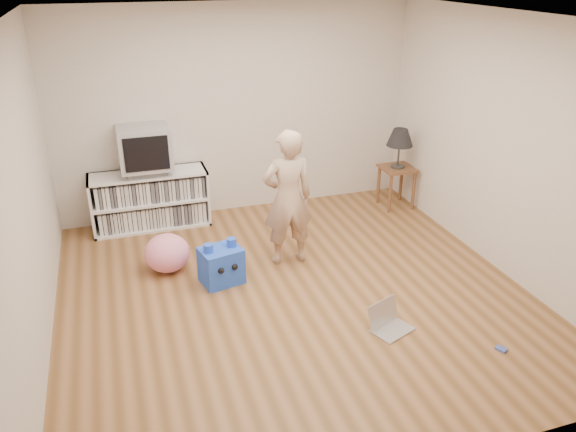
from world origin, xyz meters
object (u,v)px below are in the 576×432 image
(side_table, at_px, (397,177))
(laptop, at_px, (388,322))
(media_unit, at_px, (150,199))
(dvd_deck, at_px, (147,170))
(person, at_px, (288,198))
(table_lamp, at_px, (400,138))
(plush_pink, at_px, (167,253))
(plush_blue, at_px, (221,265))
(crt_tv, at_px, (145,147))

(side_table, distance_m, laptop, 2.83)
(media_unit, bearing_deg, dvd_deck, -90.00)
(side_table, xyz_separation_m, laptop, (-1.36, -2.46, -0.35))
(person, relative_size, laptop, 3.45)
(table_lamp, distance_m, person, 2.10)
(person, xyz_separation_m, plush_pink, (-1.27, 0.20, -0.54))
(dvd_deck, height_order, plush_blue, dvd_deck)
(dvd_deck, height_order, side_table, dvd_deck)
(dvd_deck, distance_m, person, 1.90)
(side_table, height_order, plush_pink, side_table)
(laptop, bearing_deg, table_lamp, 39.46)
(plush_pink, bearing_deg, dvd_deck, 92.45)
(plush_blue, relative_size, plush_pink, 0.98)
(crt_tv, bearing_deg, person, -45.83)
(crt_tv, height_order, plush_pink, crt_tv)
(person, distance_m, plush_pink, 1.40)
(media_unit, distance_m, laptop, 3.38)
(dvd_deck, bearing_deg, table_lamp, -6.68)
(media_unit, height_order, laptop, media_unit)
(media_unit, xyz_separation_m, side_table, (3.16, -0.39, 0.07))
(crt_tv, bearing_deg, side_table, -6.62)
(plush_pink, bearing_deg, crt_tv, 92.46)
(media_unit, distance_m, side_table, 3.19)
(crt_tv, relative_size, laptop, 1.39)
(dvd_deck, distance_m, plush_pink, 1.28)
(plush_blue, bearing_deg, table_lamp, 12.15)
(media_unit, bearing_deg, side_table, -6.96)
(person, bearing_deg, crt_tv, -45.03)
(media_unit, xyz_separation_m, person, (1.32, -1.38, 0.39))
(media_unit, bearing_deg, plush_blue, -71.21)
(crt_tv, xyz_separation_m, table_lamp, (3.16, -0.37, -0.08))
(crt_tv, relative_size, plush_pink, 1.26)
(dvd_deck, relative_size, laptop, 1.04)
(crt_tv, xyz_separation_m, person, (1.32, -1.36, -0.28))
(crt_tv, bearing_deg, table_lamp, -6.62)
(dvd_deck, xyz_separation_m, plush_pink, (0.05, -1.17, -0.53))
(person, height_order, plush_blue, person)
(laptop, distance_m, plush_pink, 2.42)
(dvd_deck, relative_size, table_lamp, 0.87)
(media_unit, relative_size, table_lamp, 2.72)
(side_table, bearing_deg, plush_pink, -165.66)
(plush_blue, bearing_deg, person, 2.79)
(plush_pink, bearing_deg, plush_blue, -40.26)
(media_unit, height_order, plush_pink, media_unit)
(media_unit, xyz_separation_m, laptop, (1.80, -2.84, -0.28))
(plush_blue, bearing_deg, side_table, 12.15)
(laptop, relative_size, plush_pink, 0.91)
(media_unit, relative_size, laptop, 3.25)
(table_lamp, bearing_deg, plush_pink, -165.66)
(crt_tv, bearing_deg, dvd_deck, 90.00)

